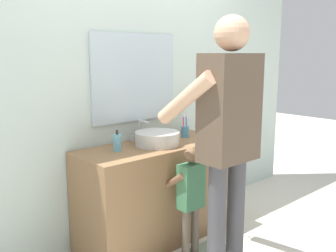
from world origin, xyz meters
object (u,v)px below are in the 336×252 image
at_px(soap_bottle, 117,143).
at_px(toothbrush_cup, 185,131).
at_px(child_toddler, 190,192).
at_px(adult_parent, 227,124).

bearing_deg(soap_bottle, toothbrush_cup, 0.85).
bearing_deg(child_toddler, adult_parent, -81.09).
bearing_deg(adult_parent, soap_bottle, 118.67).
distance_m(soap_bottle, adult_parent, 0.86).
height_order(toothbrush_cup, adult_parent, adult_parent).
distance_m(soap_bottle, child_toddler, 0.67).
distance_m(toothbrush_cup, soap_bottle, 0.73).
distance_m(toothbrush_cup, child_toddler, 0.68).
relative_size(soap_bottle, child_toddler, 0.19).
bearing_deg(child_toddler, soap_bottle, 129.15).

